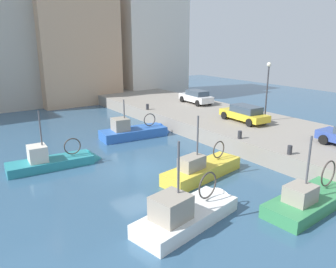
% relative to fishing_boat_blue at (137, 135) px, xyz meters
% --- Properties ---
extents(water_surface, '(80.00, 80.00, 0.00)m').
position_rel_fishing_boat_blue_xyz_m(water_surface, '(-3.83, -6.04, -0.13)').
color(water_surface, '#335675').
rests_on(water_surface, ground).
extents(quay_wall, '(9.00, 56.00, 1.20)m').
position_rel_fishing_boat_blue_xyz_m(quay_wall, '(7.67, -6.04, 0.47)').
color(quay_wall, gray).
rests_on(quay_wall, ground).
extents(fishing_boat_blue, '(6.32, 2.64, 4.10)m').
position_rel_fishing_boat_blue_xyz_m(fishing_boat_blue, '(0.00, 0.00, 0.00)').
color(fishing_boat_blue, '#2D60B7').
rests_on(fishing_boat_blue, ground).
extents(fishing_boat_yellow, '(6.44, 2.53, 4.54)m').
position_rel_fishing_boat_blue_xyz_m(fishing_boat_yellow, '(-0.83, -9.44, -0.02)').
color(fishing_boat_yellow, gold).
rests_on(fishing_boat_yellow, ground).
extents(fishing_boat_white, '(6.23, 2.90, 4.80)m').
position_rel_fishing_boat_blue_xyz_m(fishing_boat_white, '(-4.80, -12.98, 0.04)').
color(fishing_boat_white, white).
rests_on(fishing_boat_white, ground).
extents(fishing_boat_green, '(6.34, 2.25, 4.59)m').
position_rel_fishing_boat_blue_xyz_m(fishing_boat_green, '(1.06, -15.31, -0.02)').
color(fishing_boat_green, '#388951').
rests_on(fishing_boat_green, ground).
extents(fishing_boat_teal, '(6.08, 2.20, 4.46)m').
position_rel_fishing_boat_blue_xyz_m(fishing_boat_teal, '(-7.60, -2.82, 0.01)').
color(fishing_boat_teal, teal).
rests_on(fishing_boat_teal, ground).
extents(parked_car_yellow, '(2.12, 4.51, 1.37)m').
position_rel_fishing_boat_blue_xyz_m(parked_car_yellow, '(7.49, -4.85, 1.78)').
color(parked_car_yellow, gold).
rests_on(parked_car_yellow, quay_wall).
extents(parked_car_white, '(2.05, 4.25, 1.41)m').
position_rel_fishing_boat_blue_xyz_m(parked_car_white, '(9.42, 3.67, 1.80)').
color(parked_car_white, silver).
rests_on(parked_car_white, quay_wall).
extents(mooring_bollard_south, '(0.28, 0.28, 0.55)m').
position_rel_fishing_boat_blue_xyz_m(mooring_bollard_south, '(3.52, -12.04, 1.35)').
color(mooring_bollard_south, '#2D2D33').
rests_on(mooring_bollard_south, quay_wall).
extents(mooring_bollard_mid, '(0.28, 0.28, 0.55)m').
position_rel_fishing_boat_blue_xyz_m(mooring_bollard_mid, '(3.52, -8.04, 1.35)').
color(mooring_bollard_mid, '#2D2D33').
rests_on(mooring_bollard_mid, quay_wall).
extents(mooring_bollard_north, '(0.28, 0.28, 0.55)m').
position_rel_fishing_boat_blue_xyz_m(mooring_bollard_north, '(3.52, 3.96, 1.35)').
color(mooring_bollard_north, '#2D2D33').
rests_on(mooring_bollard_north, quay_wall).
extents(quay_streetlamp, '(0.36, 0.36, 4.83)m').
position_rel_fishing_boat_blue_xyz_m(quay_streetlamp, '(9.17, -5.60, 4.33)').
color(quay_streetlamp, '#38383D').
rests_on(quay_streetlamp, quay_wall).
extents(waterfront_building_west, '(9.60, 6.54, 14.49)m').
position_rel_fishing_boat_blue_xyz_m(waterfront_building_west, '(12.89, 18.14, 7.14)').
color(waterfront_building_west, silver).
rests_on(waterfront_building_west, ground).
extents(waterfront_building_central, '(10.03, 8.77, 20.12)m').
position_rel_fishing_boat_blue_xyz_m(waterfront_building_central, '(1.83, 18.93, 9.95)').
color(waterfront_building_central, tan).
rests_on(waterfront_building_central, ground).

